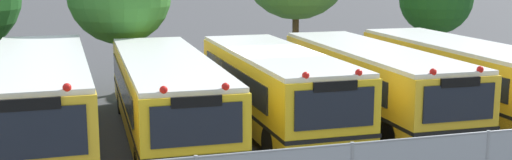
% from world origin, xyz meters
% --- Properties ---
extents(ground_plane, '(160.00, 160.00, 0.00)m').
position_xyz_m(ground_plane, '(0.00, 0.00, 0.00)').
color(ground_plane, '#424244').
extents(school_bus_0, '(2.78, 10.57, 2.75)m').
position_xyz_m(school_bus_0, '(-6.86, -0.22, 1.45)').
color(school_bus_0, yellow).
rests_on(school_bus_0, ground_plane).
extents(school_bus_1, '(2.68, 10.54, 2.53)m').
position_xyz_m(school_bus_1, '(-3.35, 0.08, 1.34)').
color(school_bus_1, yellow).
rests_on(school_bus_1, ground_plane).
extents(school_bus_2, '(2.59, 9.27, 2.61)m').
position_xyz_m(school_bus_2, '(-0.05, -0.14, 1.37)').
color(school_bus_2, yellow).
rests_on(school_bus_2, ground_plane).
extents(school_bus_3, '(2.60, 10.15, 2.55)m').
position_xyz_m(school_bus_3, '(3.31, 0.14, 1.35)').
color(school_bus_3, yellow).
rests_on(school_bus_3, ground_plane).
extents(school_bus_4, '(2.73, 11.00, 2.57)m').
position_xyz_m(school_bus_4, '(6.77, -0.04, 1.36)').
color(school_bus_4, yellow).
rests_on(school_bus_4, ground_plane).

